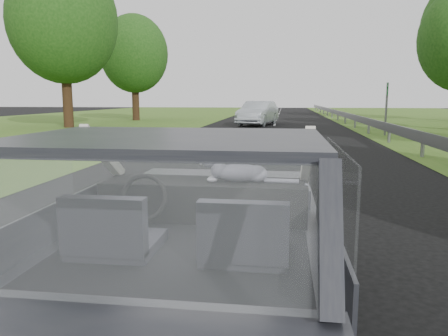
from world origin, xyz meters
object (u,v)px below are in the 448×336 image
(subject_car, at_px, (188,240))
(highway_sign, at_px, (386,109))
(cat, at_px, (240,172))
(other_car, at_px, (258,113))

(subject_car, height_order, highway_sign, highway_sign)
(subject_car, relative_size, cat, 7.32)
(subject_car, bearing_deg, other_car, 92.43)
(cat, bearing_deg, other_car, 91.02)
(subject_car, relative_size, other_car, 0.92)
(other_car, bearing_deg, subject_car, -75.60)
(other_car, distance_m, highway_sign, 8.83)
(other_car, bearing_deg, cat, -74.85)
(subject_car, bearing_deg, cat, 66.03)
(other_car, xyz_separation_m, highway_sign, (5.94, -6.52, 0.42))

